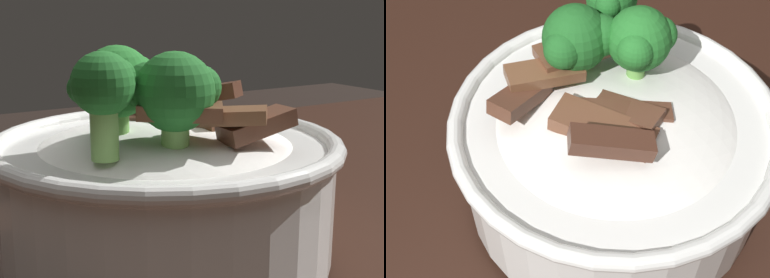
% 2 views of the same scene
% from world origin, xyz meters
% --- Properties ---
extents(rice_bowl, '(0.24, 0.24, 0.15)m').
position_xyz_m(rice_bowl, '(-0.16, 0.01, 0.86)').
color(rice_bowl, white).
rests_on(rice_bowl, dining_table).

